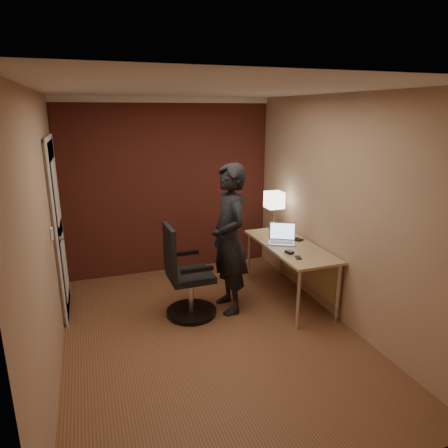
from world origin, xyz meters
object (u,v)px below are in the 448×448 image
Objects in this scene: person at (229,239)px; mouse at (289,252)px; office_chair at (185,278)px; desk at (295,254)px; desk_lamp at (274,200)px; laptop at (282,237)px; phone at (298,258)px; wallet at (298,239)px.

mouse is at bearing 64.58° from person.
office_chair reaches higher than mouse.
office_chair is 0.61× the size of person.
office_chair is at bearing -91.19° from person.
desk_lamp is at bearing 89.15° from desk.
phone is (-0.09, -0.58, -0.06)m from laptop.
laptop is 0.38× the size of office_chair.
person reaches higher than desk.
desk_lamp reaches higher than desk.
mouse is 0.52m from wallet.
laptop reaches higher than mouse.
mouse is 0.91× the size of wallet.
laptop is at bearing 62.47° from mouse.
desk_lamp is 4.65× the size of phone.
desk_lamp is at bearing 75.61° from laptop.
desk_lamp is 1.29× the size of laptop.
laptop is 0.58m from phone.
desk_lamp is 0.63m from laptop.
desk is at bearing 81.28° from phone.
desk_lamp is 0.49× the size of office_chair.
wallet is 0.06× the size of person.
person is (-0.87, 0.01, 0.28)m from desk.
desk_lamp is 1.02m from mouse.
desk is 0.83m from desk_lamp.
office_chair is 0.67m from person.
desk is at bearing 37.97° from mouse.
desk_lamp is at bearing 23.87° from office_chair.
desk is at bearing -90.85° from desk_lamp.
person is at bearing 161.84° from phone.
phone is at bearing -114.92° from desk.
mouse is (-0.24, -0.91, -0.40)m from desk_lamp.
person reaches higher than laptop.
phone is at bearing -94.68° from mouse.
wallet is 0.10× the size of office_chair.
phone is at bearing -98.63° from laptop.
desk is at bearing -0.23° from office_chair.
desk is at bearing -47.88° from laptop.
mouse is 1.24m from office_chair.
desk is at bearing 88.15° from person.
desk_lamp reaches higher than wallet.
person is at bearing -144.51° from desk_lamp.
desk is 13.04× the size of phone.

